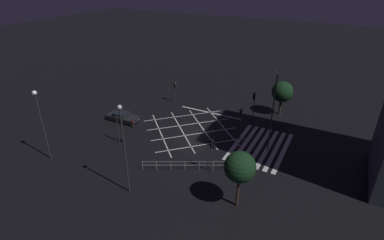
{
  "coord_description": "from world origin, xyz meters",
  "views": [
    {
      "loc": [
        -30.46,
        -16.12,
        18.75
      ],
      "look_at": [
        0.0,
        0.0,
        1.33
      ],
      "focal_mm": 28.0,
      "sensor_mm": 36.0,
      "label": 1
    }
  ],
  "objects_px": {
    "traffic_light_sw_main": "(212,149)",
    "street_tree_far": "(240,167)",
    "traffic_light_ne_cross": "(175,88)",
    "waiting_car": "(122,117)",
    "street_lamp_east": "(275,94)",
    "traffic_light_se_cross": "(254,101)",
    "street_tree_near": "(282,92)",
    "traffic_light_nw_cross": "(126,125)",
    "traffic_light_median_south": "(241,118)",
    "street_lamp_west": "(124,141)",
    "street_lamp_far": "(39,112)"
  },
  "relations": [
    {
      "from": "traffic_light_se_cross",
      "to": "street_tree_near",
      "type": "height_order",
      "value": "street_tree_near"
    },
    {
      "from": "street_lamp_far",
      "to": "street_tree_near",
      "type": "xyz_separation_m",
      "value": [
        23.25,
        -19.66,
        -2.27
      ]
    },
    {
      "from": "waiting_car",
      "to": "street_tree_far",
      "type": "bearing_deg",
      "value": -22.89
    },
    {
      "from": "traffic_light_sw_main",
      "to": "traffic_light_nw_cross",
      "type": "xyz_separation_m",
      "value": [
        0.1,
        10.95,
        -0.05
      ]
    },
    {
      "from": "traffic_light_median_south",
      "to": "street_lamp_far",
      "type": "bearing_deg",
      "value": 38.59
    },
    {
      "from": "street_lamp_east",
      "to": "street_tree_near",
      "type": "relative_size",
      "value": 1.97
    },
    {
      "from": "street_lamp_east",
      "to": "waiting_car",
      "type": "distance_m",
      "value": 20.85
    },
    {
      "from": "street_lamp_east",
      "to": "street_lamp_west",
      "type": "bearing_deg",
      "value": 144.07
    },
    {
      "from": "street_tree_near",
      "to": "street_tree_far",
      "type": "distance_m",
      "value": 20.63
    },
    {
      "from": "street_lamp_east",
      "to": "street_lamp_far",
      "type": "bearing_deg",
      "value": 121.8
    },
    {
      "from": "traffic_light_median_south",
      "to": "street_lamp_east",
      "type": "height_order",
      "value": "street_lamp_east"
    },
    {
      "from": "traffic_light_ne_cross",
      "to": "street_lamp_far",
      "type": "relative_size",
      "value": 0.41
    },
    {
      "from": "street_tree_far",
      "to": "street_tree_near",
      "type": "bearing_deg",
      "value": 3.07
    },
    {
      "from": "traffic_light_ne_cross",
      "to": "street_lamp_east",
      "type": "xyz_separation_m",
      "value": [
        -7.18,
        -16.7,
        4.66
      ]
    },
    {
      "from": "street_tree_far",
      "to": "traffic_light_ne_cross",
      "type": "bearing_deg",
      "value": 43.87
    },
    {
      "from": "street_lamp_west",
      "to": "street_lamp_far",
      "type": "bearing_deg",
      "value": 88.36
    },
    {
      "from": "street_lamp_west",
      "to": "waiting_car",
      "type": "height_order",
      "value": "street_lamp_west"
    },
    {
      "from": "street_lamp_far",
      "to": "traffic_light_nw_cross",
      "type": "bearing_deg",
      "value": -42.1
    },
    {
      "from": "traffic_light_ne_cross",
      "to": "waiting_car",
      "type": "relative_size",
      "value": 0.72
    },
    {
      "from": "traffic_light_sw_main",
      "to": "traffic_light_se_cross",
      "type": "relative_size",
      "value": 0.91
    },
    {
      "from": "traffic_light_ne_cross",
      "to": "traffic_light_sw_main",
      "type": "bearing_deg",
      "value": -47.57
    },
    {
      "from": "traffic_light_nw_cross",
      "to": "waiting_car",
      "type": "relative_size",
      "value": 0.78
    },
    {
      "from": "traffic_light_ne_cross",
      "to": "street_tree_near",
      "type": "bearing_deg",
      "value": 11.61
    },
    {
      "from": "street_lamp_west",
      "to": "street_lamp_far",
      "type": "distance_m",
      "value": 11.2
    },
    {
      "from": "street_lamp_east",
      "to": "traffic_light_se_cross",
      "type": "bearing_deg",
      "value": 31.04
    },
    {
      "from": "traffic_light_sw_main",
      "to": "street_tree_far",
      "type": "xyz_separation_m",
      "value": [
        -3.57,
        -4.09,
        1.43
      ]
    },
    {
      "from": "street_lamp_far",
      "to": "traffic_light_ne_cross",
      "type": "bearing_deg",
      "value": -11.42
    },
    {
      "from": "traffic_light_ne_cross",
      "to": "waiting_car",
      "type": "xyz_separation_m",
      "value": [
        -9.04,
        3.04,
        -1.79
      ]
    },
    {
      "from": "traffic_light_sw_main",
      "to": "waiting_car",
      "type": "distance_m",
      "value": 16.51
    },
    {
      "from": "street_lamp_west",
      "to": "traffic_light_ne_cross",
      "type": "bearing_deg",
      "value": 19.33
    },
    {
      "from": "street_tree_far",
      "to": "street_lamp_far",
      "type": "bearing_deg",
      "value": 97.31
    },
    {
      "from": "street_lamp_west",
      "to": "waiting_car",
      "type": "relative_size",
      "value": 1.94
    },
    {
      "from": "waiting_car",
      "to": "street_lamp_east",
      "type": "bearing_deg",
      "value": 5.39
    },
    {
      "from": "traffic_light_nw_cross",
      "to": "street_tree_far",
      "type": "relative_size",
      "value": 0.65
    },
    {
      "from": "waiting_car",
      "to": "traffic_light_nw_cross",
      "type": "bearing_deg",
      "value": -44.74
    },
    {
      "from": "traffic_light_nw_cross",
      "to": "street_tree_near",
      "type": "xyz_separation_m",
      "value": [
        16.92,
        -13.93,
        0.79
      ]
    },
    {
      "from": "traffic_light_median_south",
      "to": "street_lamp_west",
      "type": "bearing_deg",
      "value": 67.26
    },
    {
      "from": "traffic_light_sw_main",
      "to": "waiting_car",
      "type": "height_order",
      "value": "traffic_light_sw_main"
    },
    {
      "from": "street_lamp_far",
      "to": "street_tree_far",
      "type": "bearing_deg",
      "value": -82.69
    },
    {
      "from": "traffic_light_median_south",
      "to": "traffic_light_nw_cross",
      "type": "bearing_deg",
      "value": 32.69
    },
    {
      "from": "street_lamp_east",
      "to": "traffic_light_sw_main",
      "type": "bearing_deg",
      "value": 148.41
    },
    {
      "from": "street_lamp_west",
      "to": "waiting_car",
      "type": "distance_m",
      "value": 16.02
    },
    {
      "from": "traffic_light_ne_cross",
      "to": "traffic_light_se_cross",
      "type": "height_order",
      "value": "traffic_light_se_cross"
    },
    {
      "from": "traffic_light_sw_main",
      "to": "traffic_light_nw_cross",
      "type": "relative_size",
      "value": 1.05
    },
    {
      "from": "traffic_light_median_south",
      "to": "street_lamp_far",
      "type": "xyz_separation_m",
      "value": [
        -13.59,
        17.02,
        2.75
      ]
    },
    {
      "from": "street_tree_far",
      "to": "waiting_car",
      "type": "distance_m",
      "value": 21.73
    },
    {
      "from": "traffic_light_sw_main",
      "to": "traffic_light_nw_cross",
      "type": "bearing_deg",
      "value": 89.49
    },
    {
      "from": "traffic_light_median_south",
      "to": "street_lamp_east",
      "type": "relative_size",
      "value": 0.43
    },
    {
      "from": "traffic_light_sw_main",
      "to": "street_lamp_far",
      "type": "height_order",
      "value": "street_lamp_far"
    },
    {
      "from": "traffic_light_nw_cross",
      "to": "traffic_light_sw_main",
      "type": "bearing_deg",
      "value": -0.51
    }
  ]
}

